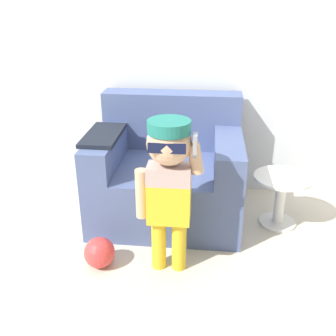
# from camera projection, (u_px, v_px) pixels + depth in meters

# --- Properties ---
(ground_plane) EXTENTS (10.00, 10.00, 0.00)m
(ground_plane) POSITION_uv_depth(u_px,v_px,m) (178.00, 234.00, 2.92)
(ground_plane) COLOR beige
(wall_back) EXTENTS (10.00, 0.05, 2.60)m
(wall_back) POSITION_uv_depth(u_px,v_px,m) (188.00, 39.00, 3.13)
(wall_back) COLOR silver
(wall_back) RESTS_ON ground_plane
(armchair) EXTENTS (1.13, 0.93, 0.91)m
(armchair) POSITION_uv_depth(u_px,v_px,m) (168.00, 173.00, 3.09)
(armchair) COLOR #475684
(armchair) RESTS_ON ground_plane
(person_child) EXTENTS (0.41, 0.31, 1.00)m
(person_child) POSITION_uv_depth(u_px,v_px,m) (169.00, 175.00, 2.30)
(person_child) COLOR gold
(person_child) RESTS_ON ground_plane
(side_table) EXTENTS (0.43, 0.43, 0.40)m
(side_table) POSITION_uv_depth(u_px,v_px,m) (281.00, 195.00, 2.95)
(side_table) COLOR white
(side_table) RESTS_ON ground_plane
(toy_ball) EXTENTS (0.20, 0.20, 0.20)m
(toy_ball) POSITION_uv_depth(u_px,v_px,m) (100.00, 253.00, 2.54)
(toy_ball) COLOR #D13838
(toy_ball) RESTS_ON ground_plane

